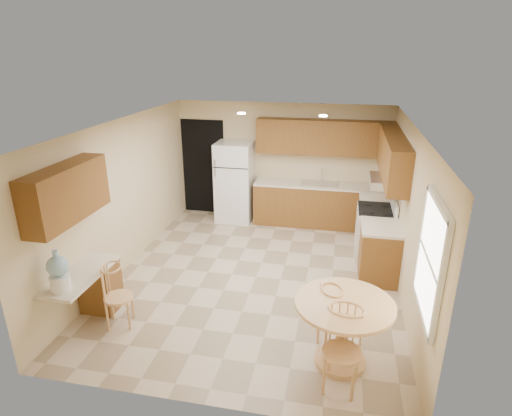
% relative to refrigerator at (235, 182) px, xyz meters
% --- Properties ---
extents(floor, '(5.50, 5.50, 0.00)m').
position_rel_refrigerator_xyz_m(floor, '(0.95, -2.40, -0.85)').
color(floor, tan).
rests_on(floor, ground).
extents(ceiling, '(4.50, 5.50, 0.02)m').
position_rel_refrigerator_xyz_m(ceiling, '(0.95, -2.40, 1.65)').
color(ceiling, white).
rests_on(ceiling, wall_back).
extents(wall_back, '(4.50, 0.02, 2.50)m').
position_rel_refrigerator_xyz_m(wall_back, '(0.95, 0.35, 0.40)').
color(wall_back, '#CDB78A').
rests_on(wall_back, floor).
extents(wall_front, '(4.50, 0.02, 2.50)m').
position_rel_refrigerator_xyz_m(wall_front, '(0.95, -5.15, 0.40)').
color(wall_front, '#CDB78A').
rests_on(wall_front, floor).
extents(wall_left, '(0.02, 5.50, 2.50)m').
position_rel_refrigerator_xyz_m(wall_left, '(-1.30, -2.40, 0.40)').
color(wall_left, '#CDB78A').
rests_on(wall_left, floor).
extents(wall_right, '(0.02, 5.50, 2.50)m').
position_rel_refrigerator_xyz_m(wall_right, '(3.20, -2.40, 0.40)').
color(wall_right, '#CDB78A').
rests_on(wall_right, floor).
extents(doorway, '(0.90, 0.02, 2.10)m').
position_rel_refrigerator_xyz_m(doorway, '(-0.80, 0.34, 0.20)').
color(doorway, black).
rests_on(doorway, floor).
extents(base_cab_back, '(2.75, 0.60, 0.87)m').
position_rel_refrigerator_xyz_m(base_cab_back, '(1.83, 0.05, -0.42)').
color(base_cab_back, brown).
rests_on(base_cab_back, floor).
extents(counter_back, '(2.75, 0.63, 0.04)m').
position_rel_refrigerator_xyz_m(counter_back, '(1.83, 0.05, 0.04)').
color(counter_back, beige).
rests_on(counter_back, base_cab_back).
extents(base_cab_right_a, '(0.60, 0.59, 0.87)m').
position_rel_refrigerator_xyz_m(base_cab_right_a, '(2.90, -0.54, -0.42)').
color(base_cab_right_a, brown).
rests_on(base_cab_right_a, floor).
extents(counter_right_a, '(0.63, 0.59, 0.04)m').
position_rel_refrigerator_xyz_m(counter_right_a, '(2.90, -0.54, 0.04)').
color(counter_right_a, beige).
rests_on(counter_right_a, base_cab_right_a).
extents(base_cab_right_b, '(0.60, 0.80, 0.87)m').
position_rel_refrigerator_xyz_m(base_cab_right_b, '(2.90, -2.00, -0.42)').
color(base_cab_right_b, brown).
rests_on(base_cab_right_b, floor).
extents(counter_right_b, '(0.63, 0.80, 0.04)m').
position_rel_refrigerator_xyz_m(counter_right_b, '(2.90, -2.00, 0.04)').
color(counter_right_b, beige).
rests_on(counter_right_b, base_cab_right_b).
extents(upper_cab_back, '(2.75, 0.33, 0.70)m').
position_rel_refrigerator_xyz_m(upper_cab_back, '(1.83, 0.19, 1.00)').
color(upper_cab_back, brown).
rests_on(upper_cab_back, wall_back).
extents(upper_cab_right, '(0.33, 2.42, 0.70)m').
position_rel_refrigerator_xyz_m(upper_cab_right, '(3.04, -1.19, 1.00)').
color(upper_cab_right, brown).
rests_on(upper_cab_right, wall_right).
extents(upper_cab_left, '(0.33, 1.40, 0.70)m').
position_rel_refrigerator_xyz_m(upper_cab_left, '(-1.13, -4.00, 1.00)').
color(upper_cab_left, brown).
rests_on(upper_cab_left, wall_left).
extents(sink, '(0.78, 0.44, 0.01)m').
position_rel_refrigerator_xyz_m(sink, '(1.80, 0.05, 0.06)').
color(sink, silver).
rests_on(sink, counter_back).
extents(range_hood, '(0.50, 0.76, 0.14)m').
position_rel_refrigerator_xyz_m(range_hood, '(2.95, -1.22, 0.57)').
color(range_hood, silver).
rests_on(range_hood, upper_cab_right).
extents(desk_pedestal, '(0.48, 0.42, 0.72)m').
position_rel_refrigerator_xyz_m(desk_pedestal, '(-1.05, -3.72, -0.49)').
color(desk_pedestal, brown).
rests_on(desk_pedestal, floor).
extents(desk_top, '(0.50, 1.20, 0.04)m').
position_rel_refrigerator_xyz_m(desk_top, '(-1.05, -4.10, -0.10)').
color(desk_top, beige).
rests_on(desk_top, desk_pedestal).
extents(window, '(0.06, 1.12, 1.30)m').
position_rel_refrigerator_xyz_m(window, '(3.18, -4.25, 0.65)').
color(window, white).
rests_on(window, wall_right).
extents(can_light_a, '(0.14, 0.14, 0.02)m').
position_rel_refrigerator_xyz_m(can_light_a, '(0.45, -1.20, 1.63)').
color(can_light_a, white).
rests_on(can_light_a, ceiling).
extents(can_light_b, '(0.14, 0.14, 0.02)m').
position_rel_refrigerator_xyz_m(can_light_b, '(1.85, -1.20, 1.63)').
color(can_light_b, white).
rests_on(can_light_b, ceiling).
extents(refrigerator, '(0.75, 0.73, 1.71)m').
position_rel_refrigerator_xyz_m(refrigerator, '(0.00, 0.00, 0.00)').
color(refrigerator, white).
rests_on(refrigerator, floor).
extents(stove, '(0.65, 0.76, 1.09)m').
position_rel_refrigerator_xyz_m(stove, '(2.88, -1.22, -0.38)').
color(stove, white).
rests_on(stove, floor).
extents(dining_table, '(1.14, 1.14, 0.84)m').
position_rel_refrigerator_xyz_m(dining_table, '(2.35, -4.20, -0.30)').
color(dining_table, '#E3AD71').
rests_on(dining_table, floor).
extents(chair_table_a, '(0.38, 0.49, 0.86)m').
position_rel_refrigerator_xyz_m(chair_table_a, '(2.24, -4.03, -0.33)').
color(chair_table_a, '#E3AD71').
rests_on(chair_table_a, floor).
extents(chair_table_b, '(0.43, 0.44, 0.98)m').
position_rel_refrigerator_xyz_m(chair_table_b, '(2.35, -4.69, -0.26)').
color(chair_table_b, '#E3AD71').
rests_on(chair_table_b, floor).
extents(chair_desk, '(0.39, 0.50, 0.88)m').
position_rel_refrigerator_xyz_m(chair_desk, '(-0.60, -4.10, -0.32)').
color(chair_desk, '#E3AD71').
rests_on(chair_desk, floor).
extents(water_crock, '(0.26, 0.26, 0.53)m').
position_rel_refrigerator_xyz_m(water_crock, '(-1.05, -4.50, 0.16)').
color(water_crock, white).
rests_on(water_crock, desk_top).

